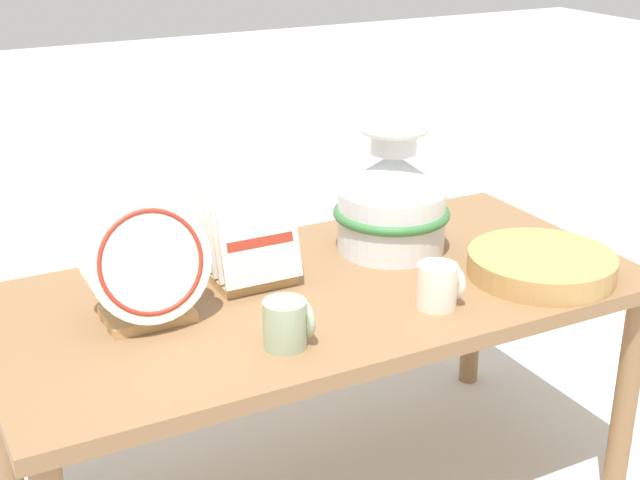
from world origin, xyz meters
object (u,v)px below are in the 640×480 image
object	(u,v)px
ceramic_vase	(392,199)
mug_sage_glaze	(287,323)
dish_rack_square_plates	(250,249)
mug_cream_glaze	(439,285)
wicker_charger_stack	(541,265)
dish_rack_round_plates	(145,269)

from	to	relation	value
ceramic_vase	mug_sage_glaze	xyz separation A→B (m)	(-0.44, -0.33, -0.08)
dish_rack_square_plates	mug_cream_glaze	xyz separation A→B (m)	(0.30, -0.30, -0.03)
ceramic_vase	wicker_charger_stack	bearing A→B (deg)	-53.66
dish_rack_round_plates	mug_cream_glaze	size ratio (longest dim) A/B	2.80
dish_rack_square_plates	wicker_charger_stack	distance (m)	0.66
wicker_charger_stack	mug_cream_glaze	xyz separation A→B (m)	(-0.30, -0.02, 0.02)
dish_rack_round_plates	dish_rack_square_plates	size ratio (longest dim) A/B	1.31
ceramic_vase	mug_cream_glaze	distance (m)	0.34
dish_rack_square_plates	dish_rack_round_plates	bearing A→B (deg)	-162.64
ceramic_vase	wicker_charger_stack	world-z (taller)	ceramic_vase
ceramic_vase	mug_sage_glaze	bearing A→B (deg)	-143.20
dish_rack_round_plates	mug_cream_glaze	world-z (taller)	dish_rack_round_plates
dish_rack_round_plates	mug_cream_glaze	bearing A→B (deg)	-21.07
dish_rack_square_plates	wicker_charger_stack	bearing A→B (deg)	-24.90
ceramic_vase	dish_rack_round_plates	xyz separation A→B (m)	(-0.64, -0.10, -0.01)
ceramic_vase	dish_rack_round_plates	world-z (taller)	ceramic_vase
wicker_charger_stack	ceramic_vase	bearing A→B (deg)	126.34
ceramic_vase	dish_rack_square_plates	bearing A→B (deg)	-177.15
ceramic_vase	dish_rack_square_plates	size ratio (longest dim) A/B	1.55
wicker_charger_stack	mug_cream_glaze	size ratio (longest dim) A/B	3.50
wicker_charger_stack	mug_sage_glaze	xyz separation A→B (m)	(-0.65, -0.03, 0.02)
mug_cream_glaze	mug_sage_glaze	xyz separation A→B (m)	(-0.36, -0.01, 0.00)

